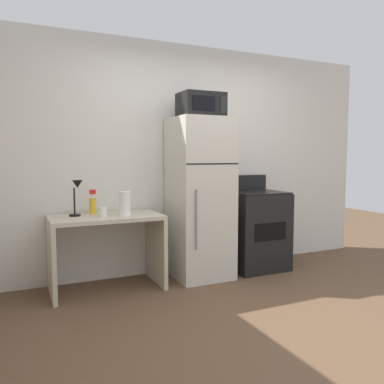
{
  "coord_description": "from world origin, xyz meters",
  "views": [
    {
      "loc": [
        -1.85,
        -2.51,
        1.33
      ],
      "look_at": [
        -0.19,
        1.1,
        0.97
      ],
      "focal_mm": 36.5,
      "sensor_mm": 36.0,
      "label": 1
    }
  ],
  "objects": [
    {
      "name": "ground_plane",
      "position": [
        0.0,
        0.0,
        0.0
      ],
      "size": [
        12.0,
        12.0,
        0.0
      ],
      "primitive_type": "plane",
      "color": "brown"
    },
    {
      "name": "desk_lamp",
      "position": [
        -1.29,
        1.39,
        0.99
      ],
      "size": [
        0.14,
        0.12,
        0.35
      ],
      "color": "black",
      "rests_on": "desk"
    },
    {
      "name": "desk",
      "position": [
        -1.03,
        1.33,
        0.52
      ],
      "size": [
        1.09,
        0.6,
        0.75
      ],
      "color": "beige",
      "rests_on": "ground"
    },
    {
      "name": "oven_range",
      "position": [
        0.74,
        1.33,
        0.47
      ],
      "size": [
        0.65,
        0.61,
        1.1
      ],
      "color": "black",
      "rests_on": "ground"
    },
    {
      "name": "paper_towel_roll",
      "position": [
        -0.86,
        1.22,
        0.87
      ],
      "size": [
        0.11,
        0.11,
        0.24
      ],
      "primitive_type": "cylinder",
      "color": "white",
      "rests_on": "desk"
    },
    {
      "name": "coffee_mug",
      "position": [
        -1.08,
        1.24,
        0.8
      ],
      "size": [
        0.08,
        0.08,
        0.09
      ],
      "primitive_type": "cylinder",
      "color": "white",
      "rests_on": "desk"
    },
    {
      "name": "wall_back_white",
      "position": [
        0.0,
        1.7,
        1.3
      ],
      "size": [
        5.0,
        0.1,
        2.6
      ],
      "primitive_type": "cube",
      "color": "silver",
      "rests_on": "ground"
    },
    {
      "name": "spray_bottle",
      "position": [
        -1.13,
        1.47,
        0.85
      ],
      "size": [
        0.06,
        0.06,
        0.25
      ],
      "color": "yellow",
      "rests_on": "desk"
    },
    {
      "name": "refrigerator",
      "position": [
        0.01,
        1.32,
        0.87
      ],
      "size": [
        0.61,
        0.64,
        1.75
      ],
      "color": "beige",
      "rests_on": "ground"
    },
    {
      "name": "microwave",
      "position": [
        0.01,
        1.3,
        1.88
      ],
      "size": [
        0.46,
        0.35,
        0.26
      ],
      "color": "black",
      "rests_on": "refrigerator"
    }
  ]
}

